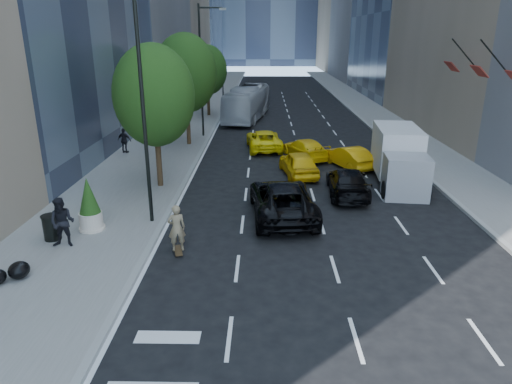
{
  "coord_description": "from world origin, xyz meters",
  "views": [
    {
      "loc": [
        -1.57,
        -14.57,
        7.94
      ],
      "look_at": [
        -1.89,
        3.75,
        1.6
      ],
      "focal_mm": 32.0,
      "sensor_mm": 36.0,
      "label": 1
    }
  ],
  "objects_px": {
    "black_sedan_mercedes": "(348,182)",
    "trash_can": "(52,228)",
    "black_sedan_lincoln": "(282,199)",
    "box_truck": "(399,157)",
    "planter_shrub": "(89,205)",
    "city_bus": "(247,103)",
    "skateboarder": "(177,231)"
  },
  "relations": [
    {
      "from": "box_truck",
      "to": "planter_shrub",
      "type": "height_order",
      "value": "box_truck"
    },
    {
      "from": "black_sedan_lincoln",
      "to": "trash_can",
      "type": "xyz_separation_m",
      "value": [
        -9.31,
        -3.0,
        -0.18
      ]
    },
    {
      "from": "planter_shrub",
      "to": "trash_can",
      "type": "bearing_deg",
      "value": -140.72
    },
    {
      "from": "black_sedan_mercedes",
      "to": "city_bus",
      "type": "xyz_separation_m",
      "value": [
        -6.0,
        22.59,
        0.88
      ]
    },
    {
      "from": "black_sedan_mercedes",
      "to": "trash_can",
      "type": "xyz_separation_m",
      "value": [
        -12.82,
        -6.0,
        -0.06
      ]
    },
    {
      "from": "black_sedan_lincoln",
      "to": "city_bus",
      "type": "xyz_separation_m",
      "value": [
        -2.49,
        25.59,
        0.76
      ]
    },
    {
      "from": "skateboarder",
      "to": "box_truck",
      "type": "relative_size",
      "value": 0.28
    },
    {
      "from": "skateboarder",
      "to": "city_bus",
      "type": "height_order",
      "value": "city_bus"
    },
    {
      "from": "skateboarder",
      "to": "black_sedan_mercedes",
      "type": "distance_m",
      "value": 10.26
    },
    {
      "from": "box_truck",
      "to": "trash_can",
      "type": "bearing_deg",
      "value": -147.33
    },
    {
      "from": "black_sedan_lincoln",
      "to": "planter_shrub",
      "type": "bearing_deg",
      "value": 8.82
    },
    {
      "from": "trash_can",
      "to": "city_bus",
      "type": "bearing_deg",
      "value": 76.58
    },
    {
      "from": "skateboarder",
      "to": "box_truck",
      "type": "bearing_deg",
      "value": -156.44
    },
    {
      "from": "trash_can",
      "to": "black_sedan_lincoln",
      "type": "bearing_deg",
      "value": 17.85
    },
    {
      "from": "black_sedan_lincoln",
      "to": "planter_shrub",
      "type": "xyz_separation_m",
      "value": [
        -8.09,
        -2.0,
        0.42
      ]
    },
    {
      "from": "black_sedan_lincoln",
      "to": "trash_can",
      "type": "distance_m",
      "value": 9.79
    },
    {
      "from": "planter_shrub",
      "to": "skateboarder",
      "type": "bearing_deg",
      "value": -25.04
    },
    {
      "from": "black_sedan_lincoln",
      "to": "city_bus",
      "type": "height_order",
      "value": "city_bus"
    },
    {
      "from": "city_bus",
      "to": "trash_can",
      "type": "bearing_deg",
      "value": -94.37
    },
    {
      "from": "city_bus",
      "to": "planter_shrub",
      "type": "distance_m",
      "value": 28.16
    },
    {
      "from": "black_sedan_mercedes",
      "to": "box_truck",
      "type": "xyz_separation_m",
      "value": [
        3.11,
        2.05,
        0.84
      ]
    },
    {
      "from": "skateboarder",
      "to": "black_sedan_lincoln",
      "type": "bearing_deg",
      "value": -153.07
    },
    {
      "from": "skateboarder",
      "to": "black_sedan_mercedes",
      "type": "xyz_separation_m",
      "value": [
        7.64,
        6.85,
        -0.22
      ]
    },
    {
      "from": "planter_shrub",
      "to": "city_bus",
      "type": "bearing_deg",
      "value": 78.53
    },
    {
      "from": "black_sedan_mercedes",
      "to": "black_sedan_lincoln",
      "type": "bearing_deg",
      "value": 43.95
    },
    {
      "from": "city_bus",
      "to": "planter_shrub",
      "type": "relative_size",
      "value": 4.96
    },
    {
      "from": "black_sedan_lincoln",
      "to": "city_bus",
      "type": "distance_m",
      "value": 25.72
    },
    {
      "from": "black_sedan_lincoln",
      "to": "planter_shrub",
      "type": "height_order",
      "value": "planter_shrub"
    },
    {
      "from": "skateboarder",
      "to": "black_sedan_lincoln",
      "type": "height_order",
      "value": "skateboarder"
    },
    {
      "from": "black_sedan_lincoln",
      "to": "box_truck",
      "type": "height_order",
      "value": "box_truck"
    },
    {
      "from": "black_sedan_mercedes",
      "to": "city_bus",
      "type": "bearing_deg",
      "value": -71.7
    },
    {
      "from": "city_bus",
      "to": "planter_shrub",
      "type": "height_order",
      "value": "city_bus"
    }
  ]
}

